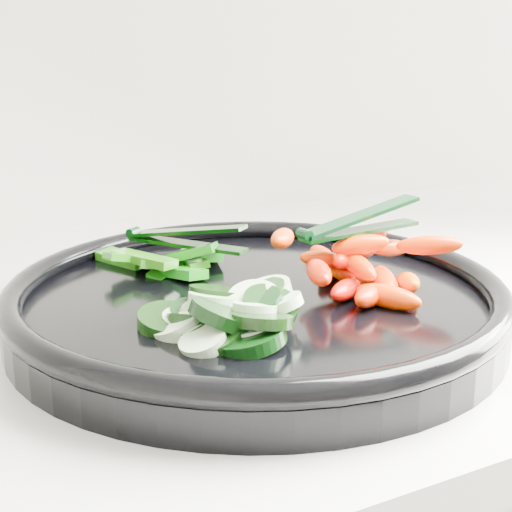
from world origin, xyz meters
name	(u,v)px	position (x,y,z in m)	size (l,w,h in m)	color
veggie_tray	(256,300)	(-0.46, 1.62, 0.95)	(0.45, 0.45, 0.04)	black
cucumber_pile	(225,315)	(-0.51, 1.57, 0.96)	(0.11, 0.12, 0.04)	black
carrot_pile	(358,265)	(-0.38, 1.60, 0.97)	(0.13, 0.16, 0.05)	#E85600
pepper_pile	(166,261)	(-0.49, 1.71, 0.96)	(0.11, 0.11, 0.04)	#176509
tong_carrot	(358,224)	(-0.38, 1.60, 1.00)	(0.11, 0.03, 0.02)	black
tong_pepper	(183,237)	(-0.48, 1.71, 0.98)	(0.08, 0.10, 0.02)	black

